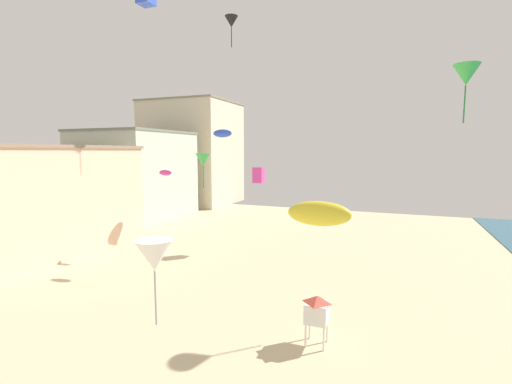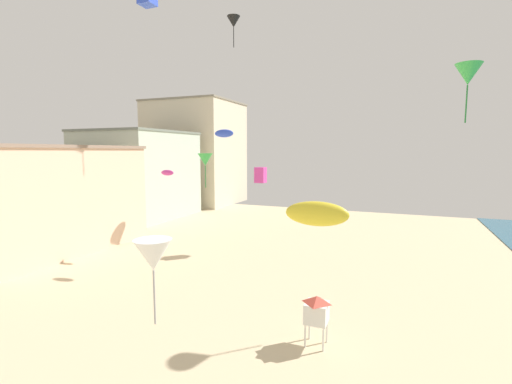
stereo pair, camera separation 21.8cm
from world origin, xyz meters
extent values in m
cube|color=beige|center=(-26.03, 25.40, 4.98)|extent=(17.94, 16.62, 9.96)
cube|color=#89715E|center=(-26.03, 25.40, 10.11)|extent=(18.30, 16.95, 0.30)
cube|color=#B7C6B2|center=(-26.03, 43.36, 6.14)|extent=(12.46, 14.41, 12.28)
cube|color=slate|center=(-26.03, 43.36, 12.43)|extent=(12.71, 14.70, 0.30)
cube|color=beige|center=(-26.03, 59.36, 9.20)|extent=(15.16, 13.40, 18.39)
cube|color=gray|center=(-26.03, 59.36, 18.54)|extent=(15.47, 13.67, 0.30)
cylinder|color=white|center=(5.96, 17.10, 0.60)|extent=(0.10, 0.10, 1.20)
cylinder|color=white|center=(6.86, 17.10, 0.60)|extent=(0.10, 0.10, 1.20)
cylinder|color=white|center=(5.96, 18.00, 0.60)|extent=(0.10, 0.10, 1.20)
cylinder|color=white|center=(6.86, 18.00, 0.60)|extent=(0.10, 0.10, 1.20)
cube|color=white|center=(6.41, 17.55, 1.70)|extent=(1.10, 1.10, 1.00)
pyramid|color=#D14C3D|center=(6.41, 17.55, 2.38)|extent=(1.10, 1.10, 0.35)
cone|color=green|center=(-10.20, 35.53, 8.77)|extent=(1.67, 1.67, 1.37)
cylinder|color=#277C35|center=(-10.20, 35.53, 6.86)|extent=(0.09, 0.09, 2.44)
cone|color=white|center=(1.09, 11.82, 5.62)|extent=(1.53, 1.53, 1.25)
cylinder|color=#A4A4A4|center=(1.09, 11.82, 3.88)|extent=(0.08, 0.08, 2.23)
cone|color=black|center=(-6.41, 35.08, 22.71)|extent=(1.34, 1.34, 1.10)
cylinder|color=black|center=(-6.41, 35.08, 21.19)|extent=(0.07, 0.07, 1.95)
ellipsoid|color=blue|center=(-4.06, 28.13, 11.18)|extent=(1.74, 0.48, 0.68)
cube|color=#DB3D9E|center=(-2.71, 33.18, 7.38)|extent=(0.96, 0.96, 1.51)
ellipsoid|color=#DB3D9E|center=(-10.10, 28.37, 7.71)|extent=(1.35, 0.38, 0.53)
ellipsoid|color=yellow|center=(7.49, 12.22, 7.63)|extent=(2.14, 0.59, 0.83)
cone|color=green|center=(13.40, 25.21, 14.15)|extent=(1.50, 1.50, 1.23)
cylinder|color=#277C35|center=(13.40, 25.21, 12.45)|extent=(0.08, 0.08, 2.18)
camera|label=1|loc=(9.87, 0.40, 9.70)|focal=25.36mm
camera|label=2|loc=(10.07, 0.48, 9.70)|focal=25.36mm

